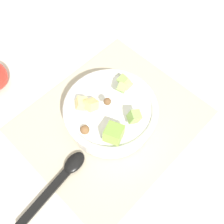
% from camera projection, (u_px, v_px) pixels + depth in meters
% --- Properties ---
extents(ground_plane, '(2.40, 2.40, 0.00)m').
position_uv_depth(ground_plane, '(111.00, 121.00, 0.66)').
color(ground_plane, silver).
extents(placemat, '(0.42, 0.35, 0.01)m').
position_uv_depth(placemat, '(111.00, 120.00, 0.65)').
color(placemat, '#BCB299').
rests_on(placemat, ground_plane).
extents(salad_bowl, '(0.22, 0.22, 0.11)m').
position_uv_depth(salad_bowl, '(112.00, 114.00, 0.62)').
color(salad_bowl, white).
rests_on(salad_bowl, placemat).
extents(serving_spoon, '(0.20, 0.05, 0.01)m').
position_uv_depth(serving_spoon, '(63.00, 176.00, 0.58)').
color(serving_spoon, black).
rests_on(serving_spoon, placemat).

